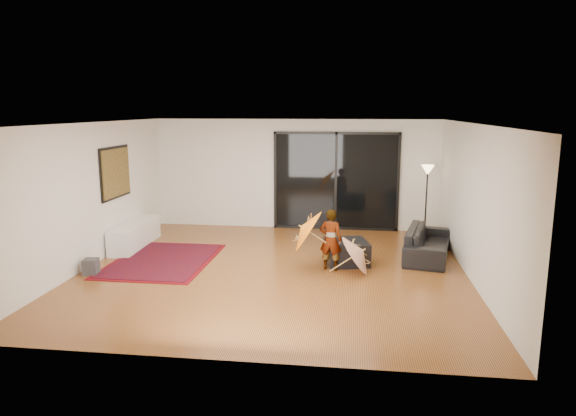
% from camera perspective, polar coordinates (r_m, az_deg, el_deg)
% --- Properties ---
extents(floor, '(7.00, 7.00, 0.00)m').
position_cam_1_polar(floor, '(9.60, -1.59, -6.93)').
color(floor, brown).
rests_on(floor, ground).
extents(ceiling, '(7.00, 7.00, 0.00)m').
position_cam_1_polar(ceiling, '(9.13, -1.68, 9.40)').
color(ceiling, white).
rests_on(ceiling, wall_back).
extents(wall_back, '(7.00, 0.00, 7.00)m').
position_cam_1_polar(wall_back, '(12.70, 0.83, 3.76)').
color(wall_back, silver).
rests_on(wall_back, floor).
extents(wall_front, '(7.00, 0.00, 7.00)m').
position_cam_1_polar(wall_front, '(5.92, -6.93, -4.84)').
color(wall_front, silver).
rests_on(wall_front, floor).
extents(wall_left, '(0.00, 7.00, 7.00)m').
position_cam_1_polar(wall_left, '(10.40, -21.06, 1.39)').
color(wall_left, silver).
rests_on(wall_left, floor).
extents(wall_right, '(0.00, 7.00, 7.00)m').
position_cam_1_polar(wall_right, '(9.39, 19.97, 0.49)').
color(wall_right, silver).
rests_on(wall_right, floor).
extents(sliding_door, '(3.06, 0.07, 2.40)m').
position_cam_1_polar(sliding_door, '(12.61, 5.33, 2.97)').
color(sliding_door, black).
rests_on(sliding_door, wall_back).
extents(painting, '(0.04, 1.28, 1.08)m').
position_cam_1_polar(painting, '(11.22, -18.60, 3.76)').
color(painting, black).
rests_on(painting, wall_left).
extents(media_console, '(0.53, 1.90, 0.52)m').
position_cam_1_polar(media_console, '(11.63, -16.63, -2.85)').
color(media_console, white).
rests_on(media_console, floor).
extents(speaker, '(0.29, 0.29, 0.29)m').
position_cam_1_polar(speaker, '(9.99, -21.06, -6.10)').
color(speaker, '#424244').
rests_on(speaker, floor).
extents(persian_rug, '(1.89, 2.63, 0.02)m').
position_cam_1_polar(persian_rug, '(10.46, -13.71, -5.67)').
color(persian_rug, '#610810').
rests_on(persian_rug, floor).
extents(sofa, '(1.20, 2.14, 0.59)m').
position_cam_1_polar(sofa, '(10.74, 15.28, -3.73)').
color(sofa, black).
rests_on(sofa, floor).
extents(ottoman, '(0.94, 0.94, 0.45)m').
position_cam_1_polar(ottoman, '(10.02, 6.51, -4.89)').
color(ottoman, black).
rests_on(ottoman, floor).
extents(floor_lamp, '(0.29, 0.29, 1.69)m').
position_cam_1_polar(floor_lamp, '(12.14, 15.21, 2.96)').
color(floor_lamp, black).
rests_on(floor_lamp, floor).
extents(child, '(0.46, 0.34, 1.15)m').
position_cam_1_polar(child, '(9.52, 4.76, -3.53)').
color(child, '#999999').
rests_on(child, floor).
extents(parasol_orange, '(0.61, 0.87, 0.89)m').
position_cam_1_polar(parasol_orange, '(9.47, 1.43, -2.56)').
color(parasol_orange, orange).
rests_on(parasol_orange, child).
extents(parasol_white, '(0.62, 0.80, 0.92)m').
position_cam_1_polar(parasol_white, '(9.38, 8.38, -4.26)').
color(parasol_white, silver).
rests_on(parasol_white, floor).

